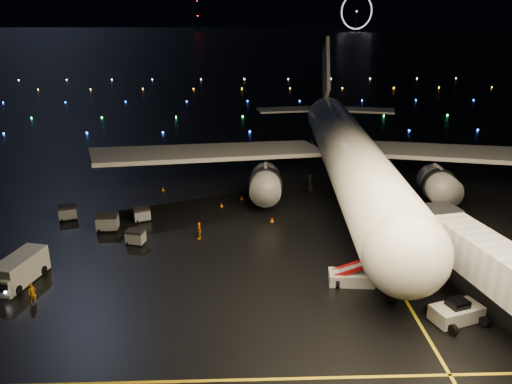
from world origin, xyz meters
TOP-DOWN VIEW (x-y plane):
  - ground at (0.00, 300.00)m, footprint 2000.00×2000.00m
  - lane_centre at (12.00, 15.00)m, footprint 0.25×80.00m
  - lane_cross at (-5.00, -10.00)m, footprint 60.00×0.25m
  - airliner at (12.42, 27.29)m, footprint 69.43×66.35m
  - pushback_tug at (14.87, -3.96)m, footprint 4.25×3.12m
  - belt_loader at (8.50, 1.91)m, footprint 7.03×2.56m
  - service_truck at (-20.67, 3.27)m, footprint 3.64×7.01m
  - crew_a at (-18.42, -0.22)m, footprint 0.74×0.66m
  - crew_c at (-5.81, 11.65)m, footprint 0.73×1.16m
  - safety_cone_0 at (2.11, 15.95)m, footprint 0.59×0.59m
  - safety_cone_1 at (-1.29, 23.34)m, footprint 0.53×0.53m
  - safety_cone_2 at (-3.77, 20.92)m, footprint 0.46×0.46m
  - safety_cone_3 at (-11.75, 27.08)m, footprint 0.52×0.52m
  - ferris_wheel at (170.00, 720.00)m, footprint 49.33×16.80m
  - radio_mast at (-60.00, 740.00)m, footprint 1.80×1.80m
  - taxiway_lights at (0.00, 106.00)m, footprint 164.00×92.00m
  - baggage_cart_0 at (-15.89, 14.24)m, footprint 2.26×1.61m
  - baggage_cart_1 at (-12.20, 10.63)m, footprint 2.04×1.65m
  - baggage_cart_2 at (-12.71, 16.78)m, footprint 2.17×1.89m
  - baggage_cart_3 at (-21.22, 17.48)m, footprint 2.31×1.95m

SIDE VIEW (x-z plane):
  - ground at x=0.00m, z-range 0.00..0.00m
  - lane_centre at x=12.00m, z-range 0.00..0.02m
  - lane_cross at x=-5.00m, z-range 0.00..0.02m
  - taxiway_lights at x=0.00m, z-range 0.00..0.36m
  - safety_cone_2 at x=-3.77m, z-range 0.00..0.44m
  - safety_cone_1 at x=-1.29m, z-range 0.00..0.46m
  - safety_cone_0 at x=2.11m, z-range 0.00..0.52m
  - safety_cone_3 at x=-11.75m, z-range 0.00..0.52m
  - baggage_cart_1 at x=-12.20m, z-range 0.00..1.52m
  - baggage_cart_2 at x=-12.71m, z-range 0.00..1.54m
  - baggage_cart_3 at x=-21.22m, z-range 0.00..1.67m
  - crew_a at x=-18.42m, z-range 0.00..1.70m
  - pushback_tug at x=14.87m, z-range 0.00..1.81m
  - crew_c at x=-5.81m, z-range 0.00..1.85m
  - baggage_cart_0 at x=-15.89m, z-range 0.00..1.89m
  - service_truck at x=-20.67m, z-range 0.00..2.47m
  - belt_loader at x=8.50m, z-range 0.00..3.34m
  - airliner at x=12.42m, z-range 0.00..18.63m
  - ferris_wheel at x=170.00m, z-range 0.00..52.00m
  - radio_mast at x=-60.00m, z-range 0.00..64.00m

